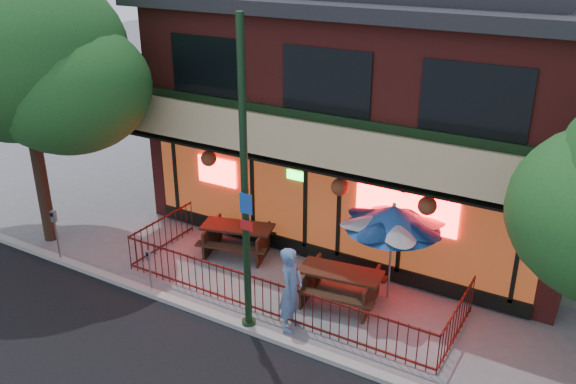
# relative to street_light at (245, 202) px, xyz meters

# --- Properties ---
(ground) EXTENTS (80.00, 80.00, 0.00)m
(ground) POSITION_rel_street_light_xyz_m (-0.00, 0.40, -3.15)
(ground) COLOR gray
(ground) RESTS_ON ground
(curb) EXTENTS (80.00, 0.25, 0.12)m
(curb) POSITION_rel_street_light_xyz_m (-0.00, -0.10, -3.09)
(curb) COLOR #999993
(curb) RESTS_ON ground
(restaurant_building) EXTENTS (12.96, 9.49, 8.05)m
(restaurant_building) POSITION_rel_street_light_xyz_m (-0.00, 7.51, 0.98)
(restaurant_building) COLOR maroon
(restaurant_building) RESTS_ON ground
(patio_fence) EXTENTS (8.44, 2.62, 1.00)m
(patio_fence) POSITION_rel_street_light_xyz_m (-0.00, 0.91, -2.52)
(patio_fence) COLOR #45110E
(patio_fence) RESTS_ON ground
(street_light) EXTENTS (0.43, 0.32, 7.00)m
(street_light) POSITION_rel_street_light_xyz_m (0.00, 0.00, 0.00)
(street_light) COLOR black
(street_light) RESTS_ON ground
(street_tree_left) EXTENTS (5.60, 5.60, 8.05)m
(street_tree_left) POSITION_rel_street_light_xyz_m (-7.46, 0.79, 2.52)
(street_tree_left) COLOR #322319
(street_tree_left) RESTS_ON ground
(picnic_table_left) EXTENTS (2.32, 2.01, 0.85)m
(picnic_table_left) POSITION_rel_street_light_xyz_m (-2.24, 2.80, -2.59)
(picnic_table_left) COLOR #341E12
(picnic_table_left) RESTS_ON ground
(picnic_table_right) EXTENTS (2.19, 1.80, 0.85)m
(picnic_table_right) POSITION_rel_street_light_xyz_m (1.31, 2.04, -2.59)
(picnic_table_right) COLOR #382113
(picnic_table_right) RESTS_ON ground
(patio_umbrella) EXTENTS (2.24, 2.24, 2.56)m
(patio_umbrella) POSITION_rel_street_light_xyz_m (2.25, 2.80, -0.96)
(patio_umbrella) COLOR gray
(patio_umbrella) RESTS_ON ground
(pedestrian) EXTENTS (0.58, 0.80, 2.03)m
(pedestrian) POSITION_rel_street_light_xyz_m (0.82, 0.50, -2.13)
(pedestrian) COLOR #5479A9
(pedestrian) RESTS_ON ground
(parking_meter_near) EXTENTS (0.11, 0.09, 1.17)m
(parking_meter_near) POSITION_rel_street_light_xyz_m (-2.93, 0.00, -2.36)
(parking_meter_near) COLOR gray
(parking_meter_near) RESTS_ON ground
(parking_meter_far) EXTENTS (0.17, 0.16, 1.52)m
(parking_meter_far) POSITION_rel_street_light_xyz_m (-6.17, -0.08, -2.12)
(parking_meter_far) COLOR gray
(parking_meter_far) RESTS_ON ground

